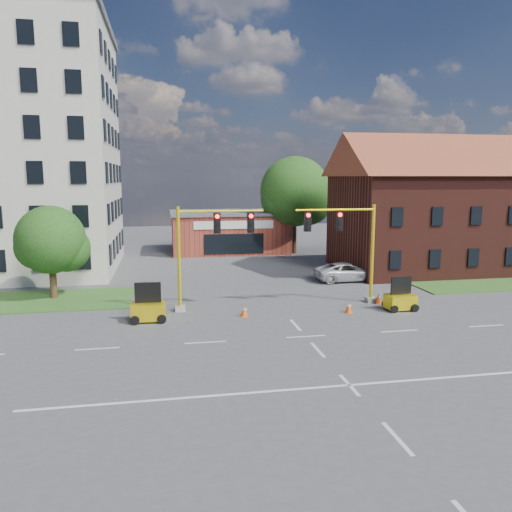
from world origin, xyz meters
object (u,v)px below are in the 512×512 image
Objects in this scene: signal_mast_west at (207,245)px; pickup_white at (347,272)px; trailer_east at (400,300)px; signal_mast_east at (348,242)px; trailer_west at (148,310)px.

signal_mast_west is 13.44m from pickup_white.
trailer_east is (11.32, -2.11, -3.32)m from signal_mast_west.
trailer_west is (-12.14, -1.81, -3.27)m from signal_mast_east.
pickup_white is at bearing 86.12° from trailer_east.
trailer_east is (2.61, -2.11, -3.32)m from signal_mast_east.
signal_mast_east is 3.23× the size of trailer_east.
signal_mast_east is 2.99× the size of trailer_west.
pickup_white is at bearing 68.91° from signal_mast_east.
signal_mast_east reaches higher than trailer_west.
trailer_west is 16.92m from pickup_white.
trailer_east is at bearing -10.58° from signal_mast_west.
signal_mast_east is 7.78m from pickup_white.
trailer_west is at bearing 174.54° from trailer_east.
signal_mast_west is 1.00× the size of signal_mast_east.
signal_mast_west is 3.23× the size of trailer_east.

